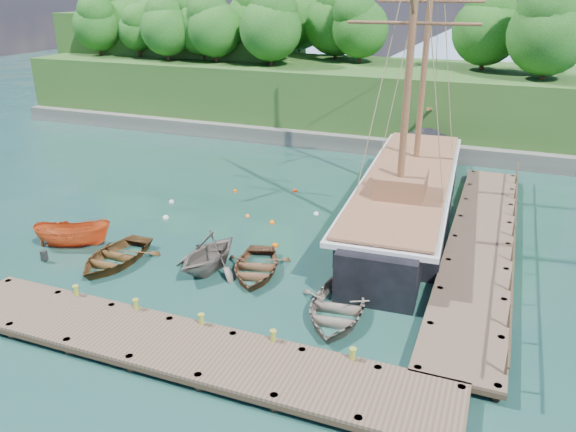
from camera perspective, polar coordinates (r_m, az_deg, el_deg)
name	(u,v)px	position (r m, az deg, el deg)	size (l,w,h in m)	color
ground	(219,271)	(27.25, -7.05, -5.55)	(160.00, 160.00, 0.00)	#193C2F
dock_near	(183,348)	(21.39, -10.63, -13.03)	(20.00, 3.20, 1.10)	brown
dock_east	(481,242)	(30.57, 18.99, -2.54)	(3.20, 24.00, 1.10)	brown
bollard_0	(79,307)	(25.78, -20.48, -8.68)	(0.26, 0.26, 0.45)	olive
bollard_1	(138,322)	(24.06, -14.99, -10.31)	(0.26, 0.26, 0.45)	olive
bollard_2	(203,337)	(22.60, -8.67, -12.07)	(0.26, 0.26, 0.45)	olive
bollard_3	(274,354)	(21.47, -1.48, -13.87)	(0.26, 0.26, 0.45)	olive
bollard_4	(352,373)	(20.71, 6.48, -15.58)	(0.26, 0.26, 0.45)	olive
rowboat_0	(115,263)	(29.05, -17.15, -4.59)	(3.31, 4.64, 0.96)	#553719
rowboat_1	(209,270)	(27.39, -8.00, -5.45)	(3.42, 3.97, 2.09)	#655B53
rowboat_2	(255,273)	(26.87, -3.33, -5.84)	(3.13, 4.39, 0.91)	brown
rowboat_3	(336,317)	(23.64, 4.85, -10.17)	(3.46, 4.85, 1.00)	#6A5F56
motorboat_orange	(75,246)	(31.57, -20.83, -2.87)	(1.51, 4.01, 1.55)	#CB4F1E
cabin_boat_white	(388,277)	(26.88, 10.17, -6.16)	(1.76, 4.67, 1.80)	silver
schooner	(406,200)	(33.37, 11.91, 1.61)	(6.09, 27.59, 20.22)	black
mooring_buoy_0	(166,218)	(33.74, -12.30, -0.24)	(0.36, 0.36, 0.36)	white
mooring_buoy_1	(248,217)	(33.32, -4.13, -0.05)	(0.29, 0.29, 0.29)	orange
mooring_buoy_2	(272,223)	(32.30, -1.61, -0.74)	(0.37, 0.37, 0.37)	#CE6615
mooring_buoy_3	(316,214)	(33.57, 2.89, 0.16)	(0.32, 0.32, 0.32)	white
mooring_buoy_4	(235,192)	(37.44, -5.40, 2.48)	(0.29, 0.29, 0.29)	#DA5500
mooring_buoy_5	(295,192)	(37.29, 0.70, 2.50)	(0.33, 0.33, 0.33)	#F23F0B
mooring_buoy_6	(172,202)	(36.15, -11.74, 1.36)	(0.34, 0.34, 0.34)	silver
mooring_buoy_7	(275,246)	(29.49, -1.32, -3.10)	(0.36, 0.36, 0.36)	#DB5A00
headland	(250,62)	(58.34, -3.91, 15.31)	(51.00, 19.31, 12.90)	#474744
distant_ridge	(463,45)	(91.69, 17.37, 16.23)	(117.00, 40.00, 10.00)	#728CA5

